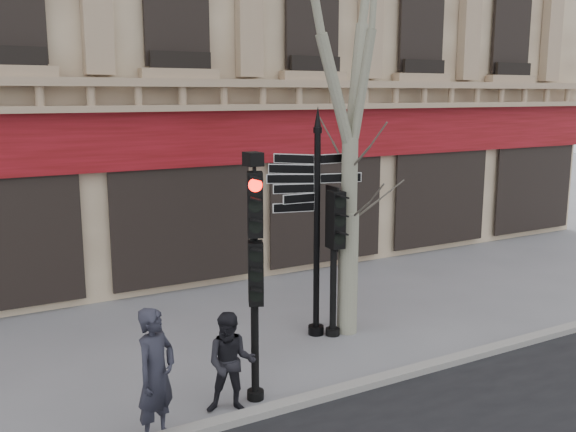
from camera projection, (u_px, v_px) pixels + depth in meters
name	position (u px, v px, depth m)	size (l,w,h in m)	color
ground	(286.00, 364.00, 11.09)	(80.00, 80.00, 0.00)	slate
kerb	(330.00, 394.00, 9.89)	(80.00, 0.25, 0.12)	gray
fingerpost	(317.00, 184.00, 11.95)	(2.42, 2.42, 4.40)	black
traffic_signal_main	(254.00, 247.00, 9.40)	(0.50, 0.44, 3.79)	black
traffic_signal_secondary	(334.00, 236.00, 12.08)	(0.51, 0.39, 2.84)	black
pedestrian_a	(156.00, 376.00, 8.49)	(0.68, 0.45, 1.87)	#22232E
pedestrian_b	(231.00, 363.00, 9.32)	(0.74, 0.58, 1.52)	black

